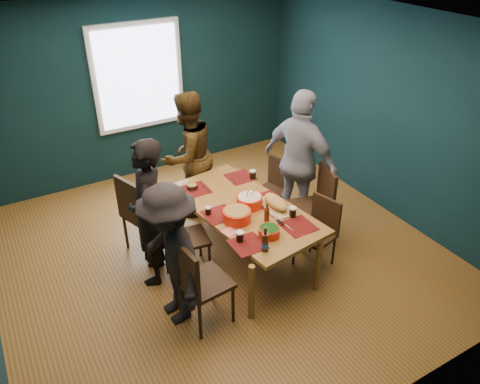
% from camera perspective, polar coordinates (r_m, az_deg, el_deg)
% --- Properties ---
extents(room, '(5.01, 5.01, 2.71)m').
position_cam_1_polar(room, '(5.29, -4.19, 5.82)').
color(room, olive).
rests_on(room, ground).
extents(dining_table, '(1.21, 2.03, 0.73)m').
position_cam_1_polar(dining_table, '(5.36, 0.44, -2.46)').
color(dining_table, '#A57831').
rests_on(dining_table, floor).
extents(chair_left_far, '(0.59, 0.59, 1.04)m').
position_cam_1_polar(chair_left_far, '(5.62, -12.16, -2.15)').
color(chair_left_far, '#301D10').
rests_on(chair_left_far, floor).
extents(chair_left_mid, '(0.46, 0.46, 0.90)m').
position_cam_1_polar(chair_left_mid, '(5.29, -7.14, -5.04)').
color(chair_left_mid, '#301D10').
rests_on(chair_left_mid, floor).
extents(chair_left_near, '(0.50, 0.50, 1.01)m').
position_cam_1_polar(chair_left_near, '(4.59, -5.33, -10.48)').
color(chair_left_near, '#301D10').
rests_on(chair_left_near, floor).
extents(chair_right_far, '(0.46, 0.46, 0.83)m').
position_cam_1_polar(chair_right_far, '(6.27, 4.25, 0.94)').
color(chair_right_far, '#301D10').
rests_on(chair_right_far, floor).
extents(chair_right_mid, '(0.54, 0.54, 0.99)m').
position_cam_1_polar(chair_right_mid, '(5.82, 9.41, -0.94)').
color(chair_right_mid, '#301D10').
rests_on(chair_right_mid, floor).
extents(chair_right_near, '(0.47, 0.47, 0.85)m').
position_cam_1_polar(chair_right_near, '(5.48, 9.74, -4.25)').
color(chair_right_near, '#301D10').
rests_on(chair_right_near, floor).
extents(person_far_left, '(0.63, 0.73, 1.71)m').
position_cam_1_polar(person_far_left, '(5.08, -11.07, -2.60)').
color(person_far_left, black).
rests_on(person_far_left, floor).
extents(person_back, '(1.01, 0.90, 1.72)m').
position_cam_1_polar(person_back, '(6.20, -6.40, 4.45)').
color(person_back, black).
rests_on(person_back, floor).
extents(person_right, '(0.75, 1.17, 1.86)m').
position_cam_1_polar(person_right, '(5.90, 7.36, 3.62)').
color(person_right, white).
rests_on(person_right, floor).
extents(person_near_left, '(0.62, 1.02, 1.55)m').
position_cam_1_polar(person_near_left, '(4.59, -8.46, -7.72)').
color(person_near_left, black).
rests_on(person_near_left, floor).
extents(bowl_salad, '(0.31, 0.31, 0.13)m').
position_cam_1_polar(bowl_salad, '(5.07, -0.40, -2.81)').
color(bowl_salad, red).
rests_on(bowl_salad, dining_table).
extents(bowl_dumpling, '(0.30, 0.30, 0.28)m').
position_cam_1_polar(bowl_dumpling, '(5.32, 1.17, -1.04)').
color(bowl_dumpling, red).
rests_on(bowl_dumpling, dining_table).
extents(bowl_herbs, '(0.23, 0.23, 0.10)m').
position_cam_1_polar(bowl_herbs, '(4.86, 3.56, -4.80)').
color(bowl_herbs, red).
rests_on(bowl_herbs, dining_table).
extents(cutting_board, '(0.31, 0.61, 0.13)m').
position_cam_1_polar(cutting_board, '(5.29, 4.39, -1.37)').
color(cutting_board, tan).
rests_on(cutting_board, dining_table).
extents(small_bowl, '(0.14, 0.14, 0.06)m').
position_cam_1_polar(small_bowl, '(5.69, -5.86, 0.68)').
color(small_bowl, black).
rests_on(small_bowl, dining_table).
extents(beer_bottle_a, '(0.08, 0.08, 0.28)m').
position_cam_1_polar(beer_bottle_a, '(4.62, 3.08, -6.15)').
color(beer_bottle_a, '#421E0B').
rests_on(beer_bottle_a, dining_table).
extents(beer_bottle_b, '(0.06, 0.06, 0.23)m').
position_cam_1_polar(beer_bottle_b, '(5.04, 3.29, -2.81)').
color(beer_bottle_b, '#421E0B').
rests_on(beer_bottle_b, dining_table).
extents(cola_glass_a, '(0.08, 0.08, 0.11)m').
position_cam_1_polar(cola_glass_a, '(4.76, -0.01, -5.40)').
color(cola_glass_a, black).
rests_on(cola_glass_a, dining_table).
extents(cola_glass_b, '(0.08, 0.08, 0.11)m').
position_cam_1_polar(cola_glass_b, '(5.17, 6.45, -2.38)').
color(cola_glass_b, black).
rests_on(cola_glass_b, dining_table).
extents(cola_glass_c, '(0.08, 0.08, 0.11)m').
position_cam_1_polar(cola_glass_c, '(5.86, 1.57, 2.20)').
color(cola_glass_c, black).
rests_on(cola_glass_c, dining_table).
extents(cola_glass_d, '(0.07, 0.07, 0.10)m').
position_cam_1_polar(cola_glass_d, '(5.18, -3.91, -2.26)').
color(cola_glass_d, black).
rests_on(cola_glass_d, dining_table).
extents(napkin_a, '(0.13, 0.13, 0.00)m').
position_cam_1_polar(napkin_a, '(5.52, 3.42, -0.55)').
color(napkin_a, '#F26F65').
rests_on(napkin_a, dining_table).
extents(napkin_b, '(0.16, 0.16, 0.00)m').
position_cam_1_polar(napkin_b, '(4.93, -1.30, -4.87)').
color(napkin_b, '#F26F65').
rests_on(napkin_b, dining_table).
extents(napkin_c, '(0.16, 0.16, 0.00)m').
position_cam_1_polar(napkin_c, '(4.98, 7.61, -4.75)').
color(napkin_c, '#F26F65').
rests_on(napkin_c, dining_table).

